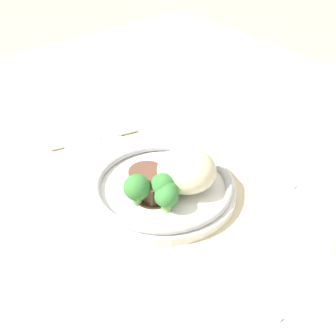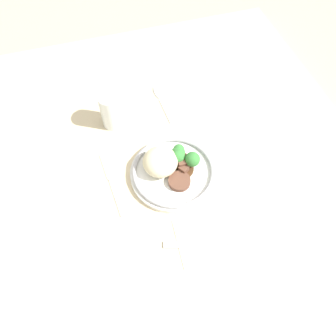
# 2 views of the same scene
# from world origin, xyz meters

# --- Properties ---
(ground_plane) EXTENTS (8.00, 8.00, 0.00)m
(ground_plane) POSITION_xyz_m (0.00, 0.00, 0.00)
(ground_plane) COLOR tan
(dining_table) EXTENTS (1.36, 1.22, 0.04)m
(dining_table) POSITION_xyz_m (0.00, 0.00, 0.02)
(dining_table) COLOR beige
(dining_table) RESTS_ON ground
(napkin) EXTENTS (0.13, 0.12, 0.00)m
(napkin) POSITION_xyz_m (-0.18, -0.04, 0.04)
(napkin) COLOR white
(napkin) RESTS_ON dining_table
(plate) EXTENTS (0.24, 0.24, 0.08)m
(plate) POSITION_xyz_m (0.03, -0.04, 0.07)
(plate) COLOR white
(plate) RESTS_ON dining_table
(juice_glass) EXTENTS (0.07, 0.07, 0.11)m
(juice_glass) POSITION_xyz_m (0.25, 0.08, 0.09)
(juice_glass) COLOR yellow
(juice_glass) RESTS_ON dining_table
(fork) EXTENTS (0.05, 0.17, 0.00)m
(fork) POSITION_xyz_m (-0.18, -0.02, 0.04)
(fork) COLOR silver
(fork) RESTS_ON napkin
(knife) EXTENTS (0.22, 0.02, 0.00)m
(knife) POSITION_xyz_m (0.05, 0.13, 0.04)
(knife) COLOR silver
(knife) RESTS_ON dining_table
(spoon) EXTENTS (0.17, 0.02, 0.01)m
(spoon) POSITION_xyz_m (0.31, -0.08, 0.04)
(spoon) COLOR silver
(spoon) RESTS_ON dining_table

